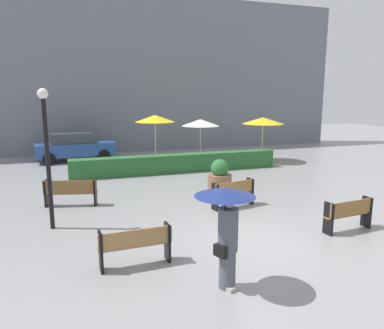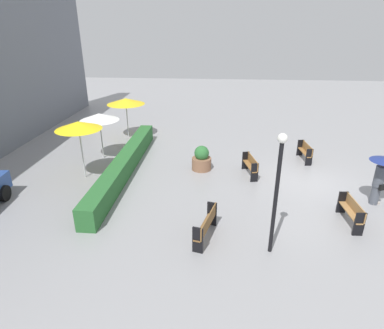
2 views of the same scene
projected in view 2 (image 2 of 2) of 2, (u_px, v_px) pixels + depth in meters
name	position (u px, v px, depth m)	size (l,w,h in m)	color
ground_plane	(308.00, 183.00, 14.45)	(60.00, 60.00, 0.00)	gray
bench_near_right	(305.00, 151.00, 16.69)	(1.53, 0.46, 0.87)	olive
bench_near_left	(352.00, 211.00, 11.33)	(1.59, 0.41, 0.86)	#9E7242
bench_mid_center	(251.00, 164.00, 15.04)	(1.58, 0.64, 0.89)	olive
bench_far_left	(206.00, 224.00, 10.53)	(1.73, 0.73, 0.89)	brown
pedestrian_with_umbrella	(382.00, 172.00, 12.22)	(1.13, 1.13, 2.00)	#4C515B
planter_pot	(202.00, 159.00, 15.65)	(0.93, 0.93, 1.19)	brown
lamp_post	(277.00, 183.00, 9.19)	(0.28, 0.28, 3.82)	black
patio_umbrella_yellow	(78.00, 126.00, 14.07)	(2.00, 2.00, 2.64)	silver
patio_umbrella_white	(99.00, 117.00, 16.38)	(1.98, 1.98, 2.38)	silver
patio_umbrella_yellow_far	(126.00, 101.00, 19.50)	(2.26, 2.26, 2.43)	silver
hedge_strip	(125.00, 164.00, 15.36)	(9.93, 0.70, 0.86)	#28602D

